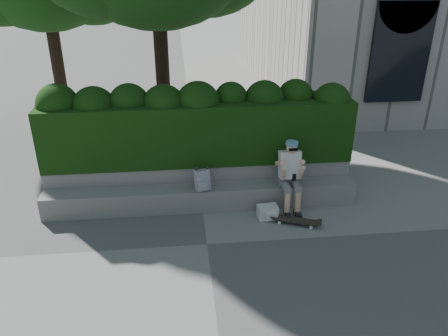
{
  "coord_description": "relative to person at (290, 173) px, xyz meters",
  "views": [
    {
      "loc": [
        -0.39,
        -6.17,
        4.32
      ],
      "look_at": [
        0.4,
        1.0,
        0.95
      ],
      "focal_mm": 35.0,
      "sensor_mm": 36.0,
      "label": 1
    }
  ],
  "objects": [
    {
      "name": "skateboard",
      "position": [
        0.0,
        -0.6,
        -0.68
      ],
      "size": [
        0.83,
        0.5,
        0.09
      ],
      "rotation": [
        0.0,
        0.0,
        -0.39
      ],
      "color": "black",
      "rests_on": "ground"
    },
    {
      "name": "hedge",
      "position": [
        -1.66,
        0.88,
        0.6
      ],
      "size": [
        6.0,
        1.0,
        1.2
      ],
      "primitive_type": "cube",
      "color": "black",
      "rests_on": "planter_wall"
    },
    {
      "name": "backpack_plaid",
      "position": [
        -1.66,
        0.08,
        -0.1
      ],
      "size": [
        0.3,
        0.23,
        0.4
      ],
      "primitive_type": "cube",
      "rotation": [
        0.0,
        0.0,
        0.33
      ],
      "color": "#AFAEB3",
      "rests_on": "bench_ledge"
    },
    {
      "name": "bench_ledge",
      "position": [
        -1.66,
        0.18,
        -0.53
      ],
      "size": [
        6.0,
        0.45,
        0.45
      ],
      "primitive_type": "cube",
      "color": "gray",
      "rests_on": "ground"
    },
    {
      "name": "person",
      "position": [
        0.0,
        0.0,
        0.0
      ],
      "size": [
        0.4,
        0.76,
        1.38
      ],
      "color": "slate",
      "rests_on": "ground"
    },
    {
      "name": "backpack_ground",
      "position": [
        -0.47,
        -0.32,
        -0.63
      ],
      "size": [
        0.39,
        0.29,
        0.24
      ],
      "primitive_type": "cube",
      "rotation": [
        0.0,
        0.0,
        0.08
      ],
      "color": "beige",
      "rests_on": "ground"
    },
    {
      "name": "planter_wall",
      "position": [
        -1.66,
        0.66,
        -0.38
      ],
      "size": [
        6.0,
        0.5,
        0.75
      ],
      "primitive_type": "cube",
      "color": "gray",
      "rests_on": "ground"
    },
    {
      "name": "ground",
      "position": [
        -1.66,
        -1.07,
        -0.75
      ],
      "size": [
        80.0,
        80.0,
        0.0
      ],
      "primitive_type": "plane",
      "color": "slate",
      "rests_on": "ground"
    }
  ]
}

